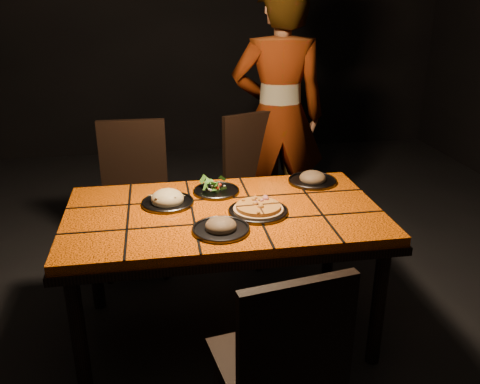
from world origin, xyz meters
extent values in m
cube|color=black|center=(0.00, 0.00, -0.02)|extent=(6.00, 7.00, 0.04)
cube|color=black|center=(0.00, 3.50, 1.50)|extent=(6.00, 0.04, 3.00)
cube|color=#FF6508|center=(0.00, 0.00, 0.72)|extent=(1.60, 0.90, 0.05)
cube|color=black|center=(0.00, 0.00, 0.68)|extent=(1.62, 0.92, 0.04)
cylinder|color=black|center=(-0.72, -0.37, 0.33)|extent=(0.07, 0.07, 0.66)
cylinder|color=black|center=(0.72, -0.37, 0.33)|extent=(0.07, 0.07, 0.66)
cylinder|color=black|center=(-0.72, 0.37, 0.33)|extent=(0.07, 0.07, 0.66)
cylinder|color=black|center=(0.72, 0.37, 0.33)|extent=(0.07, 0.07, 0.66)
cube|color=black|center=(0.07, -0.83, 0.45)|extent=(0.49, 0.49, 0.04)
cube|color=black|center=(0.11, -1.01, 0.70)|extent=(0.42, 0.11, 0.46)
cylinder|color=black|center=(0.21, -0.63, 0.22)|extent=(0.04, 0.04, 0.43)
cube|color=black|center=(-0.49, 0.81, 0.48)|extent=(0.46, 0.46, 0.04)
cube|color=black|center=(-0.48, 1.01, 0.75)|extent=(0.45, 0.05, 0.49)
cylinder|color=black|center=(-0.67, 0.63, 0.23)|extent=(0.04, 0.04, 0.46)
cylinder|color=black|center=(-0.31, 0.62, 0.23)|extent=(0.04, 0.04, 0.46)
cylinder|color=black|center=(-0.67, 0.99, 0.23)|extent=(0.04, 0.04, 0.46)
cylinder|color=black|center=(-0.30, 0.99, 0.23)|extent=(0.04, 0.04, 0.46)
cube|color=black|center=(0.42, 0.87, 0.48)|extent=(0.59, 0.59, 0.04)
cube|color=black|center=(0.35, 1.05, 0.75)|extent=(0.44, 0.21, 0.50)
cylinder|color=black|center=(0.32, 0.63, 0.23)|extent=(0.04, 0.04, 0.46)
cylinder|color=black|center=(0.66, 0.76, 0.23)|extent=(0.04, 0.04, 0.46)
cylinder|color=black|center=(0.18, 0.97, 0.23)|extent=(0.04, 0.04, 0.46)
cylinder|color=black|center=(0.52, 1.10, 0.23)|extent=(0.04, 0.04, 0.46)
imported|color=brown|center=(0.57, 1.18, 0.94)|extent=(0.73, 0.52, 1.88)
cylinder|color=#39393E|center=(0.17, -0.07, 0.76)|extent=(0.30, 0.30, 0.01)
torus|color=#39393E|center=(0.17, -0.07, 0.76)|extent=(0.30, 0.30, 0.01)
cylinder|color=tan|center=(0.17, -0.07, 0.77)|extent=(0.26, 0.26, 0.01)
cylinder|color=gold|center=(0.17, -0.07, 0.78)|extent=(0.23, 0.23, 0.02)
cylinder|color=#39393E|center=(-0.28, 0.12, 0.76)|extent=(0.27, 0.27, 0.01)
torus|color=#39393E|center=(-0.28, 0.12, 0.76)|extent=(0.28, 0.28, 0.01)
ellipsoid|color=beige|center=(-0.28, 0.12, 0.78)|extent=(0.16, 0.16, 0.09)
cylinder|color=#39393E|center=(-0.01, 0.24, 0.76)|extent=(0.25, 0.25, 0.01)
torus|color=#39393E|center=(-0.01, 0.24, 0.76)|extent=(0.26, 0.26, 0.01)
cylinder|color=#39393E|center=(-0.05, -0.24, 0.76)|extent=(0.27, 0.27, 0.01)
torus|color=#39393E|center=(-0.05, -0.24, 0.76)|extent=(0.27, 0.27, 0.01)
ellipsoid|color=brown|center=(-0.05, -0.24, 0.78)|extent=(0.16, 0.16, 0.09)
cylinder|color=#39393E|center=(0.57, 0.31, 0.76)|extent=(0.28, 0.28, 0.01)
torus|color=#39393E|center=(0.57, 0.31, 0.76)|extent=(0.28, 0.28, 0.01)
ellipsoid|color=brown|center=(0.57, 0.31, 0.79)|extent=(0.17, 0.17, 0.09)
camera|label=1|loc=(-0.31, -2.36, 1.80)|focal=38.00mm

